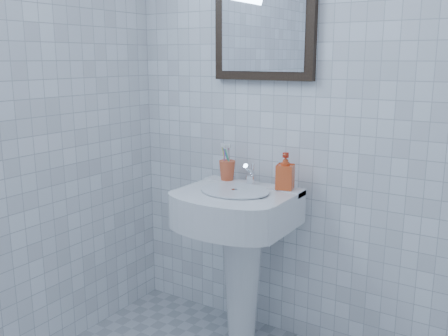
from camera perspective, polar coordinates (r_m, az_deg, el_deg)
The scene contains 6 objects.
wall_back at distance 2.20m, azimuth 13.89°, elevation 9.77°, with size 2.20×0.02×2.50m, color silver.
washbasin at distance 2.31m, azimuth 1.84°, elevation -8.34°, with size 0.50×0.37×0.77m.
faucet at distance 2.30m, azimuth 3.04°, elevation -0.89°, with size 0.04×0.09×0.11m.
toothbrush_cup at distance 2.39m, azimuth 0.37°, elevation -0.26°, with size 0.08×0.08×0.09m, color #D85530, non-canonical shape.
soap_dispenser at distance 2.23m, azimuth 7.01°, elevation -0.34°, with size 0.07×0.08×0.16m, color red.
wall_mirror at distance 2.34m, azimuth 4.59°, elevation 17.57°, with size 0.50×0.04×0.62m.
Camera 1 is at (0.70, -0.88, 1.34)m, focal length 40.00 mm.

